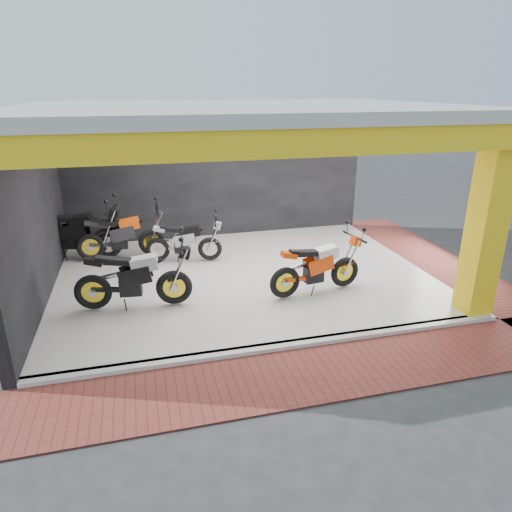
# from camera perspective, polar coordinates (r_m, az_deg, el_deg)

# --- Properties ---
(ground) EXTENTS (80.00, 80.00, 0.00)m
(ground) POSITION_cam_1_polar(r_m,az_deg,el_deg) (8.48, 1.53, -7.96)
(ground) COLOR #2D2D30
(ground) RESTS_ON ground
(showroom_floor) EXTENTS (8.00, 6.00, 0.10)m
(showroom_floor) POSITION_cam_1_polar(r_m,az_deg,el_deg) (10.20, -1.57, -2.53)
(showroom_floor) COLOR white
(showroom_floor) RESTS_ON ground
(showroom_ceiling) EXTENTS (8.40, 6.40, 0.20)m
(showroom_ceiling) POSITION_cam_1_polar(r_m,az_deg,el_deg) (9.40, -1.79, 17.82)
(showroom_ceiling) COLOR beige
(showroom_ceiling) RESTS_ON corner_column
(back_wall) EXTENTS (8.20, 0.20, 3.50)m
(back_wall) POSITION_cam_1_polar(r_m,az_deg,el_deg) (12.64, -4.88, 9.99)
(back_wall) COLOR black
(back_wall) RESTS_ON ground
(left_wall) EXTENTS (0.20, 6.20, 3.50)m
(left_wall) POSITION_cam_1_polar(r_m,az_deg,el_deg) (9.65, -26.21, 4.65)
(left_wall) COLOR black
(left_wall) RESTS_ON ground
(corner_column) EXTENTS (0.50, 0.50, 3.50)m
(corner_column) POSITION_cam_1_polar(r_m,az_deg,el_deg) (8.96, 26.86, 3.46)
(corner_column) COLOR yellow
(corner_column) RESTS_ON ground
(header_beam_front) EXTENTS (8.40, 0.30, 0.40)m
(header_beam_front) POSITION_cam_1_polar(r_m,az_deg,el_deg) (6.54, 4.30, 13.97)
(header_beam_front) COLOR yellow
(header_beam_front) RESTS_ON corner_column
(header_beam_right) EXTENTS (0.30, 6.40, 0.40)m
(header_beam_right) POSITION_cam_1_polar(r_m,az_deg,el_deg) (11.02, 19.78, 15.51)
(header_beam_right) COLOR yellow
(header_beam_right) RESTS_ON corner_column
(floor_kerb) EXTENTS (8.00, 0.20, 0.10)m
(floor_kerb) POSITION_cam_1_polar(r_m,az_deg,el_deg) (7.61, 3.69, -11.16)
(floor_kerb) COLOR white
(floor_kerb) RESTS_ON ground
(paver_front) EXTENTS (9.00, 1.40, 0.03)m
(paver_front) POSITION_cam_1_polar(r_m,az_deg,el_deg) (7.01, 5.72, -14.61)
(paver_front) COLOR brown
(paver_front) RESTS_ON ground
(paver_right) EXTENTS (1.40, 7.00, 0.03)m
(paver_right) POSITION_cam_1_polar(r_m,az_deg,el_deg) (12.14, 21.08, -0.28)
(paver_right) COLOR brown
(paver_right) RESTS_ON ground
(moto_hero) EXTENTS (2.22, 1.10, 1.30)m
(moto_hero) POSITION_cam_1_polar(r_m,az_deg,el_deg) (9.47, 11.14, -0.23)
(moto_hero) COLOR #E93E09
(moto_hero) RESTS_ON showroom_floor
(moto_row_a) EXTENTS (2.36, 1.09, 1.40)m
(moto_row_a) POSITION_cam_1_polar(r_m,az_deg,el_deg) (8.64, -10.32, -1.87)
(moto_row_a) COLOR black
(moto_row_a) RESTS_ON showroom_floor
(moto_row_b) EXTENTS (2.01, 1.09, 1.16)m
(moto_row_b) POSITION_cam_1_polar(r_m,az_deg,el_deg) (10.81, -5.83, 2.30)
(moto_row_b) COLOR #9FA2A6
(moto_row_b) RESTS_ON showroom_floor
(moto_row_c) EXTENTS (2.21, 0.84, 1.34)m
(moto_row_c) POSITION_cam_1_polar(r_m,az_deg,el_deg) (11.36, -12.99, 3.25)
(moto_row_c) COLOR black
(moto_row_c) RESTS_ON showroom_floor
(moto_row_d) EXTENTS (2.58, 1.45, 1.49)m
(moto_row_d) POSITION_cam_1_polar(r_m,az_deg,el_deg) (11.42, -18.34, 3.18)
(moto_row_d) COLOR black
(moto_row_d) RESTS_ON showroom_floor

